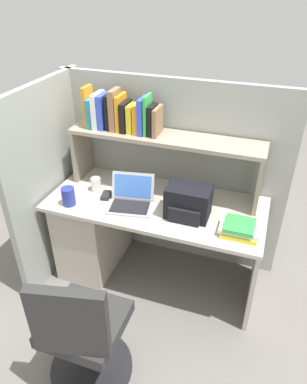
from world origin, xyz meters
TOP-DOWN VIEW (x-y plane):
  - ground_plane at (0.00, 0.00)m, footprint 8.00×8.00m
  - desk at (-0.39, 0.00)m, footprint 1.60×0.70m
  - cubicle_partition_rear at (0.00, 0.38)m, footprint 1.84×0.05m
  - cubicle_partition_left at (-0.85, -0.05)m, footprint 0.05×1.06m
  - overhead_hutch at (0.00, 0.20)m, footprint 1.44×0.28m
  - reference_books_on_shelf at (-0.34, 0.20)m, footprint 0.58×0.19m
  - laptop at (-0.16, -0.09)m, footprint 0.35×0.31m
  - backpack at (0.26, -0.08)m, footprint 0.30×0.22m
  - computer_mouse at (-0.38, -0.06)m, footprint 0.08×0.11m
  - paper_cup at (-0.49, 0.01)m, footprint 0.08×0.08m
  - snack_canister at (-0.59, -0.23)m, footprint 0.10×0.10m
  - desk_book_stack at (0.63, -0.16)m, footprint 0.26×0.20m
  - office_chair at (-0.10, -0.99)m, footprint 0.52×0.53m

SIDE VIEW (x-z plane):
  - ground_plane at x=0.00m, z-range 0.00..0.00m
  - office_chair at x=-0.10m, z-range -0.07..0.86m
  - desk at x=-0.39m, z-range 0.04..0.77m
  - computer_mouse at x=-0.38m, z-range 0.73..0.76m
  - desk_book_stack at x=0.63m, z-range 0.73..0.81m
  - cubicle_partition_rear at x=0.00m, z-range 0.00..1.55m
  - cubicle_partition_left at x=-0.85m, z-range 0.00..1.55m
  - laptop at x=-0.16m, z-range 0.67..0.89m
  - paper_cup at x=-0.49m, z-range 0.73..0.84m
  - snack_canister at x=-0.59m, z-range 0.73..0.87m
  - backpack at x=0.26m, z-range 0.73..0.95m
  - overhead_hutch at x=0.00m, z-range 0.86..1.31m
  - reference_books_on_shelf at x=-0.34m, z-range 1.15..1.45m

